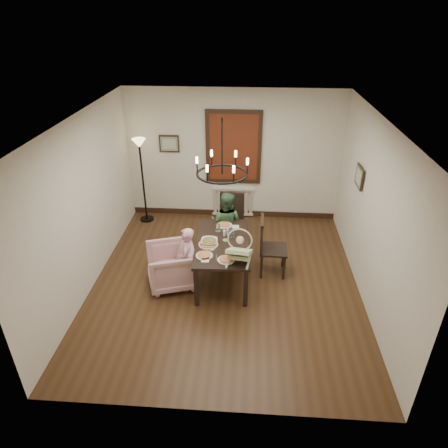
# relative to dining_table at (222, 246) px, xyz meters

# --- Properties ---
(room_shell) EXTENTS (4.51, 5.00, 2.81)m
(room_shell) POSITION_rel_dining_table_xyz_m (0.06, 0.24, 0.75)
(room_shell) COLOR #492E19
(room_shell) RESTS_ON ground
(dining_table) EXTENTS (0.96, 1.62, 0.74)m
(dining_table) POSITION_rel_dining_table_xyz_m (0.00, 0.00, 0.00)
(dining_table) COLOR black
(dining_table) RESTS_ON room_shell
(chair_far) EXTENTS (0.50, 0.50, 1.07)m
(chair_far) POSITION_rel_dining_table_xyz_m (0.08, 1.06, -0.12)
(chair_far) COLOR black
(chair_far) RESTS_ON room_shell
(chair_right) EXTENTS (0.48, 0.48, 1.08)m
(chair_right) POSITION_rel_dining_table_xyz_m (0.87, 0.23, -0.12)
(chair_right) COLOR black
(chair_right) RESTS_ON room_shell
(armchair) EXTENTS (0.98, 0.97, 0.72)m
(armchair) POSITION_rel_dining_table_xyz_m (-0.84, -0.22, -0.30)
(armchair) COLOR beige
(armchair) RESTS_ON room_shell
(elderly_woman) EXTENTS (0.23, 0.34, 0.93)m
(elderly_woman) POSITION_rel_dining_table_xyz_m (-0.56, -0.30, -0.19)
(elderly_woman) COLOR #DF9DBD
(elderly_woman) RESTS_ON room_shell
(seated_man) EXTENTS (0.60, 0.52, 1.04)m
(seated_man) POSITION_rel_dining_table_xyz_m (0.01, 0.83, -0.14)
(seated_man) COLOR #426E43
(seated_man) RESTS_ON room_shell
(baby_bouncer) EXTENTS (0.48, 0.61, 0.37)m
(baby_bouncer) POSITION_rel_dining_table_xyz_m (0.30, -0.53, 0.27)
(baby_bouncer) COLOR #BCD190
(baby_bouncer) RESTS_ON dining_table
(salad_bowl) EXTENTS (0.33, 0.33, 0.08)m
(salad_bowl) POSITION_rel_dining_table_xyz_m (-0.21, -0.07, 0.13)
(salad_bowl) COLOR white
(salad_bowl) RESTS_ON dining_table
(pizza_platter) EXTENTS (0.32, 0.32, 0.04)m
(pizza_platter) POSITION_rel_dining_table_xyz_m (-0.22, -0.12, 0.10)
(pizza_platter) COLOR tan
(pizza_platter) RESTS_ON dining_table
(drinking_glass) EXTENTS (0.07, 0.07, 0.13)m
(drinking_glass) POSITION_rel_dining_table_xyz_m (0.16, 0.14, 0.15)
(drinking_glass) COLOR silver
(drinking_glass) RESTS_ON dining_table
(window_blinds) EXTENTS (1.00, 0.03, 1.40)m
(window_blinds) POSITION_rel_dining_table_xyz_m (0.06, 2.34, 0.95)
(window_blinds) COLOR maroon
(window_blinds) RESTS_ON room_shell
(radiator) EXTENTS (0.92, 0.12, 0.62)m
(radiator) POSITION_rel_dining_table_xyz_m (0.06, 2.36, -0.30)
(radiator) COLOR silver
(radiator) RESTS_ON room_shell
(picture_back) EXTENTS (0.42, 0.03, 0.36)m
(picture_back) POSITION_rel_dining_table_xyz_m (-1.29, 2.35, 1.00)
(picture_back) COLOR black
(picture_back) RESTS_ON room_shell
(picture_right) EXTENTS (0.03, 0.42, 0.36)m
(picture_right) POSITION_rel_dining_table_xyz_m (2.27, 0.78, 1.00)
(picture_right) COLOR black
(picture_right) RESTS_ON room_shell
(floor_lamp) EXTENTS (0.30, 0.30, 1.80)m
(floor_lamp) POSITION_rel_dining_table_xyz_m (-1.84, 2.03, 0.25)
(floor_lamp) COLOR black
(floor_lamp) RESTS_ON room_shell
(chandelier) EXTENTS (0.80, 0.80, 0.04)m
(chandelier) POSITION_rel_dining_table_xyz_m (-0.00, 0.00, 1.30)
(chandelier) COLOR black
(chandelier) RESTS_ON room_shell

